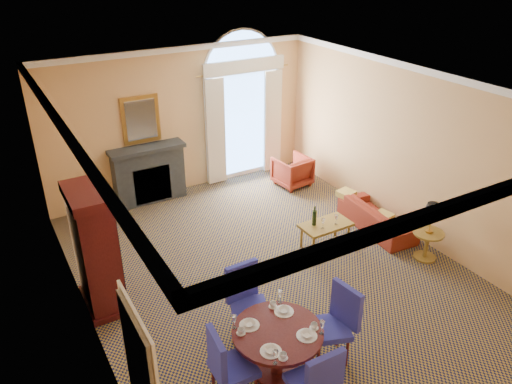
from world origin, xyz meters
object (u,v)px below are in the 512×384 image
armoire (96,252)px  side_table (430,225)px  dining_table (277,342)px  armchair (292,171)px  coffee_table (325,225)px  sofa (377,217)px

armoire → side_table: size_ratio=1.84×
dining_table → armchair: (3.34, 4.66, -0.20)m
armoire → dining_table: 3.06m
armchair → coffee_table: (-0.94, -2.49, 0.10)m
armoire → side_table: 5.57m
armchair → dining_table: bearing=48.3°
sofa → armchair: armchair is taller
armoire → sofa: size_ratio=1.14×
armoire → coffee_table: bearing=-5.9°
dining_table → sofa: (3.68, 2.17, -0.29)m
armchair → coffee_table: bearing=63.2°
armoire → armchair: bearing=22.9°
sofa → side_table: (0.05, -1.22, 0.43)m
dining_table → coffee_table: bearing=42.1°
coffee_table → side_table: size_ratio=0.87×
side_table → dining_table: bearing=-165.8°
armoire → coffee_table: (3.98, -0.41, -0.51)m
armoire → armchair: 5.38m
dining_table → coffee_table: dining_table is taller
armoire → sofa: bearing=-4.5°
sofa → armchair: size_ratio=2.30×
armoire → dining_table: bearing=-58.4°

